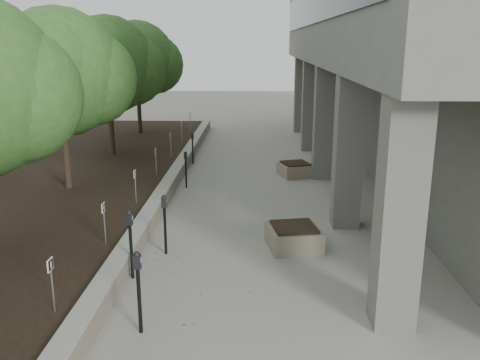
# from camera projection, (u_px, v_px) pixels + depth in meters

# --- Properties ---
(ground) EXTENTS (90.00, 90.00, 0.00)m
(ground) POSITION_uv_depth(u_px,v_px,m) (191.00, 352.00, 8.16)
(ground) COLOR gray
(ground) RESTS_ON ground
(retaining_wall) EXTENTS (0.39, 26.00, 0.50)m
(retaining_wall) POSITION_uv_depth(u_px,v_px,m) (170.00, 184.00, 16.84)
(retaining_wall) COLOR gray
(retaining_wall) RESTS_ON ground
(planting_bed) EXTENTS (7.00, 26.00, 0.40)m
(planting_bed) POSITION_uv_depth(u_px,v_px,m) (60.00, 185.00, 16.97)
(planting_bed) COLOR black
(planting_bed) RESTS_ON ground
(crabapple_tree_3) EXTENTS (4.60, 4.00, 5.44)m
(crabapple_tree_3) POSITION_uv_depth(u_px,v_px,m) (61.00, 100.00, 15.22)
(crabapple_tree_3) COLOR #2E5D23
(crabapple_tree_3) RESTS_ON planting_bed
(crabapple_tree_4) EXTENTS (4.60, 4.00, 5.44)m
(crabapple_tree_4) POSITION_uv_depth(u_px,v_px,m) (109.00, 86.00, 20.04)
(crabapple_tree_4) COLOR #2E5D23
(crabapple_tree_4) RESTS_ON planting_bed
(crabapple_tree_5) EXTENTS (4.60, 4.00, 5.44)m
(crabapple_tree_5) POSITION_uv_depth(u_px,v_px,m) (138.00, 77.00, 24.86)
(crabapple_tree_5) COLOR #2E5D23
(crabapple_tree_5) RESTS_ON planting_bed
(parking_sign_2) EXTENTS (0.04, 0.22, 0.96)m
(parking_sign_2) POSITION_uv_depth(u_px,v_px,m) (52.00, 285.00, 8.49)
(parking_sign_2) COLOR black
(parking_sign_2) RESTS_ON planting_bed
(parking_sign_3) EXTENTS (0.04, 0.22, 0.96)m
(parking_sign_3) POSITION_uv_depth(u_px,v_px,m) (104.00, 224.00, 11.38)
(parking_sign_3) COLOR black
(parking_sign_3) RESTS_ON planting_bed
(parking_sign_4) EXTENTS (0.04, 0.22, 0.96)m
(parking_sign_4) POSITION_uv_depth(u_px,v_px,m) (136.00, 187.00, 14.28)
(parking_sign_4) COLOR black
(parking_sign_4) RESTS_ON planting_bed
(parking_sign_5) EXTENTS (0.04, 0.22, 0.96)m
(parking_sign_5) POSITION_uv_depth(u_px,v_px,m) (156.00, 162.00, 17.17)
(parking_sign_5) COLOR black
(parking_sign_5) RESTS_ON planting_bed
(parking_sign_6) EXTENTS (0.04, 0.22, 0.96)m
(parking_sign_6) POSITION_uv_depth(u_px,v_px,m) (171.00, 145.00, 20.07)
(parking_sign_6) COLOR black
(parking_sign_6) RESTS_ON planting_bed
(parking_sign_7) EXTENTS (0.04, 0.22, 0.96)m
(parking_sign_7) POSITION_uv_depth(u_px,v_px,m) (182.00, 132.00, 22.96)
(parking_sign_7) COLOR black
(parking_sign_7) RESTS_ON planting_bed
(parking_sign_8) EXTENTS (0.04, 0.22, 0.96)m
(parking_sign_8) POSITION_uv_depth(u_px,v_px,m) (190.00, 122.00, 25.85)
(parking_sign_8) COLOR black
(parking_sign_8) RESTS_ON planting_bed
(parking_meter_1) EXTENTS (0.15, 0.11, 1.49)m
(parking_meter_1) POSITION_uv_depth(u_px,v_px,m) (139.00, 293.00, 8.53)
(parking_meter_1) COLOR black
(parking_meter_1) RESTS_ON ground
(parking_meter_2) EXTENTS (0.15, 0.11, 1.50)m
(parking_meter_2) POSITION_uv_depth(u_px,v_px,m) (131.00, 245.00, 10.54)
(parking_meter_2) COLOR black
(parking_meter_2) RESTS_ON ground
(parking_meter_3) EXTENTS (0.15, 0.12, 1.43)m
(parking_meter_3) POSITION_uv_depth(u_px,v_px,m) (165.00, 225.00, 11.78)
(parking_meter_3) COLOR black
(parking_meter_3) RESTS_ON ground
(parking_meter_4) EXTENTS (0.14, 0.11, 1.25)m
(parking_meter_4) POSITION_uv_depth(u_px,v_px,m) (186.00, 170.00, 17.22)
(parking_meter_4) COLOR black
(parking_meter_4) RESTS_ON ground
(parking_meter_5) EXTENTS (0.13, 0.10, 1.29)m
(parking_meter_5) POSITION_uv_depth(u_px,v_px,m) (193.00, 148.00, 20.57)
(parking_meter_5) COLOR black
(parking_meter_5) RESTS_ON ground
(planter_front) EXTENTS (1.39, 1.39, 0.56)m
(planter_front) POSITION_uv_depth(u_px,v_px,m) (294.00, 237.00, 12.25)
(planter_front) COLOR gray
(planter_front) RESTS_ON ground
(planter_back) EXTENTS (1.38, 1.38, 0.51)m
(planter_back) POSITION_uv_depth(u_px,v_px,m) (295.00, 169.00, 18.83)
(planter_back) COLOR gray
(planter_back) RESTS_ON ground
(berry_scatter) EXTENTS (3.30, 14.10, 0.02)m
(berry_scatter) POSITION_uv_depth(u_px,v_px,m) (212.00, 236.00, 12.98)
(berry_scatter) COLOR maroon
(berry_scatter) RESTS_ON ground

